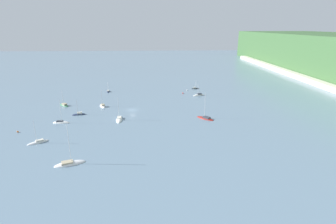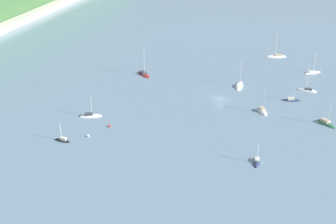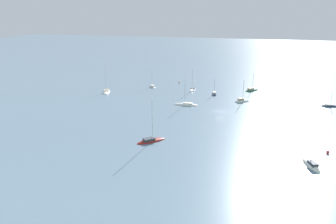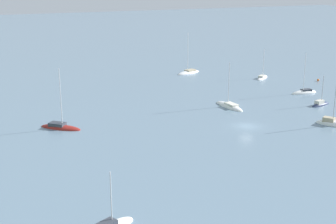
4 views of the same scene
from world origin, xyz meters
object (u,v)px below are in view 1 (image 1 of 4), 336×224
Objects in this scene: sailboat_4 at (70,164)px; sailboat_5 at (205,118)px; mooring_buoy_0 at (183,93)px; sailboat_9 at (103,106)px; sailboat_8 at (198,95)px; sailboat_6 at (61,123)px; sailboat_1 at (119,119)px; mooring_buoy_2 at (187,90)px; mooring_buoy_1 at (18,132)px; sailboat_2 at (64,105)px; sailboat_3 at (38,142)px; sailboat_10 at (195,89)px; sailboat_7 at (79,114)px; sailboat_0 at (108,92)px.

sailboat_4 is 1.05× the size of sailboat_5.
sailboat_9 is at bearing -60.81° from mooring_buoy_0.
sailboat_6 is at bearing 9.29° from sailboat_8.
sailboat_1 is 59.00m from mooring_buoy_2.
mooring_buoy_1 is (30.03, -24.68, 0.17)m from sailboat_9.
mooring_buoy_0 is (-76.77, 39.82, 0.26)m from sailboat_4.
sailboat_3 reaches higher than sailboat_2.
sailboat_3 reaches higher than sailboat_8.
mooring_buoy_2 is at bearing -113.64° from sailboat_2.
sailboat_5 is 1.92× the size of sailboat_10.
sailboat_2 is 0.66× the size of sailboat_4.
sailboat_9 is at bearing -141.16° from sailboat_10.
sailboat_4 is at bearing 152.22° from sailboat_9.
mooring_buoy_2 is (-69.12, 57.62, 0.24)m from sailboat_3.
sailboat_1 is 1.21× the size of sailboat_3.
mooring_buoy_1 is at bearing -75.80° from sailboat_3.
sailboat_0 is at bearing -111.85° from sailboat_7.
sailboat_4 is at bearing 151.84° from sailboat_2.
sailboat_0 is at bearing -1.91° from sailboat_5.
sailboat_3 is at bearing 19.11° from sailboat_8.
sailboat_8 is (-36.72, 38.65, 0.02)m from sailboat_1.
sailboat_0 is 0.81× the size of sailboat_8.
sailboat_7 reaches higher than mooring_buoy_0.
sailboat_8 is (-57.50, 62.43, 0.00)m from sailboat_3.
sailboat_1 reaches higher than sailboat_3.
sailboat_2 is 74.97m from sailboat_10.
sailboat_4 is 43.65m from sailboat_7.
sailboat_5 is at bearing 1.62° from mooring_buoy_2.
sailboat_6 is at bearing -86.29° from sailboat_1.
sailboat_2 is 17.59m from sailboat_7.
sailboat_1 is at bearing -174.29° from sailboat_3.
sailboat_9 reaches higher than sailboat_7.
mooring_buoy_0 is 83.88m from mooring_buoy_1.
sailboat_3 is 0.82× the size of sailboat_6.
sailboat_9 is (-21.12, 12.28, 0.05)m from sailboat_6.
sailboat_1 is 65.66m from sailboat_10.
sailboat_0 is at bearing -99.29° from mooring_buoy_0.
sailboat_1 is 0.83× the size of sailboat_4.
sailboat_6 reaches higher than mooring_buoy_2.
sailboat_1 is 16.57× the size of mooring_buoy_1.
sailboat_8 is (-72.28, 47.91, 0.01)m from sailboat_4.
sailboat_1 is 1.34× the size of sailboat_8.
sailboat_5 is 1.66× the size of sailboat_7.
mooring_buoy_2 is at bearing -92.80° from sailboat_0.
sailboat_3 is 1.20× the size of sailboat_7.
sailboat_0 is 45.99m from mooring_buoy_2.
sailboat_3 is 28.54m from sailboat_7.
sailboat_7 is 59.35m from mooring_buoy_0.
sailboat_2 is 62.58m from mooring_buoy_0.
sailboat_8 is at bearing 22.51° from mooring_buoy_2.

